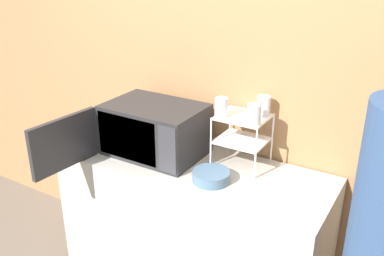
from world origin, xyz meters
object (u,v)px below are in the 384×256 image
object	(u,v)px
microwave	(151,130)
glass_front_left	(221,108)
glass_back_right	(264,106)
dish_rack	(242,130)
bowl	(211,176)
glass_front_right	(254,114)

from	to	relation	value
microwave	glass_front_left	bearing A→B (deg)	10.70
microwave	glass_back_right	size ratio (longest dim) A/B	7.62
glass_front_left	glass_back_right	size ratio (longest dim) A/B	1.00
dish_rack	bowl	bearing A→B (deg)	-101.00
dish_rack	glass_front_left	distance (m)	0.19
dish_rack	glass_back_right	world-z (taller)	glass_back_right
glass_front_right	bowl	bearing A→B (deg)	-128.99
microwave	bowl	bearing A→B (deg)	-12.70
bowl	dish_rack	bearing A→B (deg)	79.00
dish_rack	glass_front_right	bearing A→B (deg)	-39.47
glass_front_left	bowl	size ratio (longest dim) A/B	0.54
glass_front_left	glass_front_right	size ratio (longest dim) A/B	1.00
glass_front_right	microwave	bearing A→B (deg)	-172.96
glass_front_left	glass_front_right	xyz separation A→B (m)	(0.20, -0.00, 0.00)
dish_rack	glass_back_right	size ratio (longest dim) A/B	2.71
microwave	glass_front_right	world-z (taller)	glass_front_right
microwave	bowl	world-z (taller)	microwave
glass_front_left	microwave	bearing A→B (deg)	-169.30
microwave	bowl	size ratio (longest dim) A/B	4.13
dish_rack	bowl	world-z (taller)	dish_rack
glass_front_left	glass_front_right	bearing A→B (deg)	-1.12
glass_front_left	glass_back_right	distance (m)	0.24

